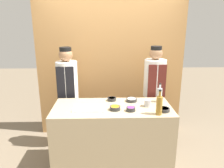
{
  "coord_description": "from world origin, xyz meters",
  "views": [
    {
      "loc": [
        -0.09,
        -2.75,
        2.06
      ],
      "look_at": [
        0.0,
        0.14,
        1.22
      ],
      "focal_mm": 35.0,
      "sensor_mm": 36.0,
      "label": 1
    }
  ],
  "objects_px": {
    "chef_right": "(154,94)",
    "cutting_board": "(88,108)",
    "sauce_bowl_green": "(112,99)",
    "sauce_bowl_white": "(132,100)",
    "bottle_clear": "(160,95)",
    "cup_steel": "(148,103)",
    "sauce_bowl_purple": "(131,109)",
    "sauce_bowl_yellow": "(164,109)",
    "sauce_bowl_orange": "(115,108)",
    "bottle_vinegar": "(159,105)",
    "chef_left": "(68,94)"
  },
  "relations": [
    {
      "from": "chef_left",
      "to": "cutting_board",
      "type": "bearing_deg",
      "value": -61.19
    },
    {
      "from": "sauce_bowl_green",
      "to": "cup_steel",
      "type": "height_order",
      "value": "cup_steel"
    },
    {
      "from": "sauce_bowl_purple",
      "to": "cutting_board",
      "type": "distance_m",
      "value": 0.56
    },
    {
      "from": "sauce_bowl_yellow",
      "to": "bottle_vinegar",
      "type": "xyz_separation_m",
      "value": [
        -0.09,
        -0.1,
        0.1
      ]
    },
    {
      "from": "bottle_vinegar",
      "to": "bottle_clear",
      "type": "height_order",
      "value": "bottle_vinegar"
    },
    {
      "from": "sauce_bowl_green",
      "to": "bottle_vinegar",
      "type": "height_order",
      "value": "bottle_vinegar"
    },
    {
      "from": "sauce_bowl_white",
      "to": "bottle_clear",
      "type": "height_order",
      "value": "bottle_clear"
    },
    {
      "from": "chef_right",
      "to": "cutting_board",
      "type": "bearing_deg",
      "value": -146.28
    },
    {
      "from": "cutting_board",
      "to": "cup_steel",
      "type": "bearing_deg",
      "value": 4.84
    },
    {
      "from": "sauce_bowl_green",
      "to": "bottle_clear",
      "type": "bearing_deg",
      "value": -6.0
    },
    {
      "from": "cup_steel",
      "to": "bottle_vinegar",
      "type": "bearing_deg",
      "value": -71.4
    },
    {
      "from": "bottle_clear",
      "to": "chef_right",
      "type": "bearing_deg",
      "value": 87.42
    },
    {
      "from": "chef_left",
      "to": "sauce_bowl_white",
      "type": "bearing_deg",
      "value": -22.77
    },
    {
      "from": "bottle_clear",
      "to": "chef_right",
      "type": "height_order",
      "value": "chef_right"
    },
    {
      "from": "bottle_clear",
      "to": "sauce_bowl_purple",
      "type": "bearing_deg",
      "value": -144.46
    },
    {
      "from": "sauce_bowl_purple",
      "to": "bottle_clear",
      "type": "height_order",
      "value": "bottle_clear"
    },
    {
      "from": "sauce_bowl_purple",
      "to": "cup_steel",
      "type": "distance_m",
      "value": 0.29
    },
    {
      "from": "sauce_bowl_green",
      "to": "chef_left",
      "type": "relative_size",
      "value": 0.08
    },
    {
      "from": "cup_steel",
      "to": "sauce_bowl_green",
      "type": "bearing_deg",
      "value": 153.14
    },
    {
      "from": "sauce_bowl_orange",
      "to": "cutting_board",
      "type": "distance_m",
      "value": 0.36
    },
    {
      "from": "sauce_bowl_purple",
      "to": "cup_steel",
      "type": "bearing_deg",
      "value": 30.74
    },
    {
      "from": "sauce_bowl_purple",
      "to": "bottle_vinegar",
      "type": "height_order",
      "value": "bottle_vinegar"
    },
    {
      "from": "sauce_bowl_white",
      "to": "sauce_bowl_yellow",
      "type": "bearing_deg",
      "value": -44.5
    },
    {
      "from": "sauce_bowl_green",
      "to": "cup_steel",
      "type": "bearing_deg",
      "value": -26.86
    },
    {
      "from": "cutting_board",
      "to": "chef_left",
      "type": "xyz_separation_m",
      "value": [
        -0.38,
        0.68,
        -0.04
      ]
    },
    {
      "from": "sauce_bowl_green",
      "to": "sauce_bowl_purple",
      "type": "distance_m",
      "value": 0.45
    },
    {
      "from": "bottle_clear",
      "to": "cup_steel",
      "type": "xyz_separation_m",
      "value": [
        -0.2,
        -0.17,
        -0.06
      ]
    },
    {
      "from": "sauce_bowl_white",
      "to": "sauce_bowl_green",
      "type": "distance_m",
      "value": 0.29
    },
    {
      "from": "sauce_bowl_orange",
      "to": "cutting_board",
      "type": "bearing_deg",
      "value": 174.37
    },
    {
      "from": "bottle_clear",
      "to": "bottle_vinegar",
      "type": "bearing_deg",
      "value": -104.25
    },
    {
      "from": "sauce_bowl_white",
      "to": "sauce_bowl_purple",
      "type": "bearing_deg",
      "value": -98.23
    },
    {
      "from": "sauce_bowl_purple",
      "to": "cutting_board",
      "type": "bearing_deg",
      "value": 172.07
    },
    {
      "from": "chef_left",
      "to": "sauce_bowl_green",
      "type": "bearing_deg",
      "value": -28.01
    },
    {
      "from": "sauce_bowl_green",
      "to": "sauce_bowl_orange",
      "type": "bearing_deg",
      "value": -84.52
    },
    {
      "from": "sauce_bowl_yellow",
      "to": "sauce_bowl_orange",
      "type": "bearing_deg",
      "value": 174.46
    },
    {
      "from": "sauce_bowl_yellow",
      "to": "sauce_bowl_white",
      "type": "bearing_deg",
      "value": 135.5
    },
    {
      "from": "bottle_clear",
      "to": "cup_steel",
      "type": "relative_size",
      "value": 2.93
    },
    {
      "from": "sauce_bowl_orange",
      "to": "bottle_vinegar",
      "type": "distance_m",
      "value": 0.57
    },
    {
      "from": "sauce_bowl_white",
      "to": "sauce_bowl_yellow",
      "type": "relative_size",
      "value": 0.98
    },
    {
      "from": "sauce_bowl_orange",
      "to": "chef_right",
      "type": "bearing_deg",
      "value": 47.1
    },
    {
      "from": "sauce_bowl_green",
      "to": "sauce_bowl_yellow",
      "type": "relative_size",
      "value": 0.83
    },
    {
      "from": "sauce_bowl_green",
      "to": "bottle_clear",
      "type": "distance_m",
      "value": 0.69
    },
    {
      "from": "cup_steel",
      "to": "chef_right",
      "type": "height_order",
      "value": "chef_right"
    },
    {
      "from": "bottle_clear",
      "to": "cutting_board",
      "type": "bearing_deg",
      "value": -166.54
    },
    {
      "from": "bottle_vinegar",
      "to": "chef_right",
      "type": "xyz_separation_m",
      "value": [
        0.13,
        0.88,
        -0.15
      ]
    },
    {
      "from": "sauce_bowl_green",
      "to": "chef_right",
      "type": "height_order",
      "value": "chef_right"
    },
    {
      "from": "sauce_bowl_purple",
      "to": "bottle_vinegar",
      "type": "bearing_deg",
      "value": -19.53
    },
    {
      "from": "sauce_bowl_purple",
      "to": "chef_left",
      "type": "height_order",
      "value": "chef_left"
    },
    {
      "from": "sauce_bowl_orange",
      "to": "cutting_board",
      "type": "height_order",
      "value": "sauce_bowl_orange"
    },
    {
      "from": "sauce_bowl_green",
      "to": "sauce_bowl_yellow",
      "type": "bearing_deg",
      "value": -31.76
    }
  ]
}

